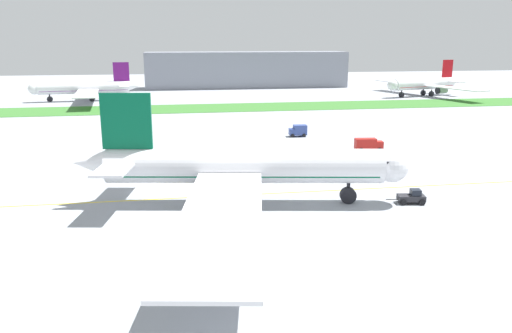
{
  "coord_description": "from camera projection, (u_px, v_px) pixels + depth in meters",
  "views": [
    {
      "loc": [
        -5.8,
        -75.31,
        24.0
      ],
      "look_at": [
        7.7,
        5.09,
        3.6
      ],
      "focal_mm": 35.63,
      "sensor_mm": 36.0,
      "label": 1
    }
  ],
  "objects": [
    {
      "name": "apron_taxi_line",
      "position": [
        212.0,
        196.0,
        79.94
      ],
      "size": [
        280.0,
        0.36,
        0.01
      ],
      "primitive_type": "cube",
      "color": "yellow",
      "rests_on": "ground"
    },
    {
      "name": "grass_median_strip",
      "position": [
        187.0,
        108.0,
        181.84
      ],
      "size": [
        320.0,
        24.0,
        0.1
      ],
      "primitive_type": "cube",
      "color": "#38722D",
      "rests_on": "ground"
    },
    {
      "name": "service_truck_baggage_loader",
      "position": [
        368.0,
        144.0,
        112.33
      ],
      "size": [
        6.34,
        2.82,
        2.82
      ],
      "color": "#B21E19",
      "rests_on": "ground"
    },
    {
      "name": "terminal_building",
      "position": [
        247.0,
        70.0,
        261.09
      ],
      "size": [
        102.35,
        20.0,
        18.0
      ],
      "primitive_type": "cube",
      "color": "gray",
      "rests_on": "ground"
    },
    {
      "name": "pushback_tug",
      "position": [
        412.0,
        197.0,
        76.44
      ],
      "size": [
        5.87,
        2.9,
        2.17
      ],
      "color": "#26262B",
      "rests_on": "ground"
    },
    {
      "name": "airliner_foreground",
      "position": [
        240.0,
        167.0,
        75.46
      ],
      "size": [
        49.65,
        79.29,
        16.58
      ],
      "color": "white",
      "rests_on": "ground"
    },
    {
      "name": "parked_airliner_far_right",
      "position": [
        425.0,
        84.0,
        220.92
      ],
      "size": [
        38.85,
        60.76,
        15.42
      ],
      "color": "white",
      "rests_on": "ground"
    },
    {
      "name": "service_truck_fuel_bowser",
      "position": [
        298.0,
        130.0,
        129.16
      ],
      "size": [
        4.5,
        2.72,
        2.95
      ],
      "color": "#33478C",
      "rests_on": "ground"
    },
    {
      "name": "ground_plane",
      "position": [
        213.0,
        199.0,
        78.8
      ],
      "size": [
        600.0,
        600.0,
        0.0
      ],
      "primitive_type": "plane",
      "color": "#9399A0",
      "rests_on": "ground"
    },
    {
      "name": "parked_airliner_far_centre",
      "position": [
        86.0,
        88.0,
        203.52
      ],
      "size": [
        43.28,
        68.18,
        15.18
      ],
      "color": "white",
      "rests_on": "ground"
    },
    {
      "name": "ground_crew_wingwalker_port",
      "position": [
        257.0,
        247.0,
        57.94
      ],
      "size": [
        0.59,
        0.29,
        1.69
      ],
      "color": "black",
      "rests_on": "ground"
    }
  ]
}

